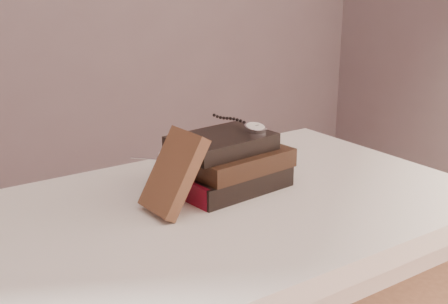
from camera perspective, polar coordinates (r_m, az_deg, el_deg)
table at (r=1.11m, az=-1.12°, el=-9.54°), size 1.00×0.60×0.75m
book_stack at (r=1.13m, az=0.47°, el=-1.10°), size 0.23×0.17×0.11m
journal at (r=1.02m, az=-4.95°, el=-2.03°), size 0.10×0.10×0.14m
pocket_watch at (r=1.15m, az=2.75°, el=2.50°), size 0.05×0.15×0.02m
eyeglasses at (r=1.14m, az=-4.87°, el=-0.48°), size 0.10×0.11×0.04m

